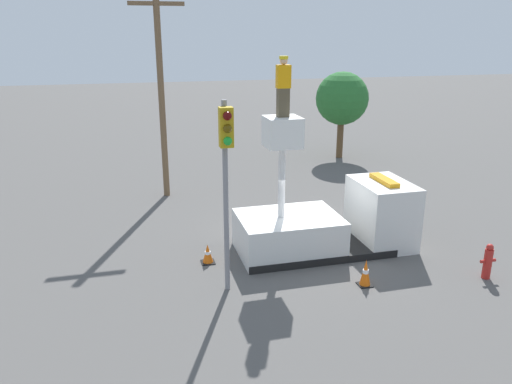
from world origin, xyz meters
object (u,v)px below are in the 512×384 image
at_px(tree_left_bg, 342,99).
at_px(worker, 283,87).
at_px(utility_pole, 161,90).
at_px(traffic_light_pole, 226,161).
at_px(traffic_cone_rear, 208,254).
at_px(traffic_cone_curbside, 365,273).
at_px(bucket_truck, 328,223).
at_px(fire_hydrant, 488,261).

bearing_deg(tree_left_bg, worker, -121.43).
height_order(worker, utility_pole, utility_pole).
height_order(traffic_light_pole, traffic_cone_rear, traffic_light_pole).
bearing_deg(traffic_cone_rear, traffic_cone_curbside, -32.12).
bearing_deg(bucket_truck, fire_hydrant, -40.16).
bearing_deg(traffic_cone_rear, bucket_truck, 1.05).
relative_size(traffic_light_pole, traffic_cone_rear, 8.53).
xyz_separation_m(bucket_truck, worker, (-1.61, 0.00, 4.41)).
xyz_separation_m(traffic_light_pole, fire_hydrant, (7.41, -1.12, -3.18)).
height_order(worker, traffic_cone_rear, worker).
bearing_deg(traffic_cone_rear, worker, 1.75).
relative_size(traffic_light_pole, traffic_cone_curbside, 6.66).
bearing_deg(utility_pole, tree_left_bg, 24.35).
bearing_deg(tree_left_bg, traffic_cone_curbside, -110.87).
distance_m(bucket_truck, utility_pole, 9.22).
height_order(traffic_cone_curbside, tree_left_bg, tree_left_bg).
height_order(worker, traffic_light_pole, worker).
relative_size(worker, fire_hydrant, 1.63).
relative_size(worker, utility_pole, 0.21).
xyz_separation_m(worker, traffic_cone_rear, (-2.38, -0.07, -5.02)).
bearing_deg(traffic_cone_curbside, traffic_light_pole, 170.50).
bearing_deg(utility_pole, traffic_cone_rear, -84.80).
xyz_separation_m(traffic_cone_curbside, tree_left_bg, (5.45, 14.28, 2.94)).
relative_size(fire_hydrant, utility_pole, 0.13).
distance_m(worker, fire_hydrant, 7.78).
distance_m(worker, traffic_cone_curbside, 5.84).
distance_m(bucket_truck, traffic_cone_rear, 4.04).
bearing_deg(traffic_light_pole, utility_pole, 95.75).
bearing_deg(fire_hydrant, bucket_truck, 139.84).
xyz_separation_m(fire_hydrant, traffic_cone_rear, (-7.67, 3.03, -0.24)).
bearing_deg(fire_hydrant, worker, 149.59).
bearing_deg(traffic_cone_rear, traffic_light_pole, -82.18).
xyz_separation_m(bucket_truck, traffic_cone_curbside, (0.07, -2.62, -0.53)).
distance_m(worker, tree_left_bg, 13.81).
distance_m(traffic_light_pole, traffic_cone_curbside, 5.09).
relative_size(traffic_cone_rear, traffic_cone_curbside, 0.78).
height_order(bucket_truck, utility_pole, utility_pole).
relative_size(traffic_light_pole, utility_pole, 0.62).
bearing_deg(traffic_light_pole, fire_hydrant, -8.57).
height_order(bucket_truck, traffic_cone_rear, bucket_truck).
xyz_separation_m(bucket_truck, fire_hydrant, (3.68, -3.10, -0.37)).
height_order(bucket_truck, worker, worker).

